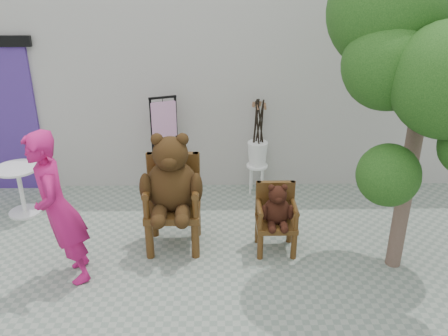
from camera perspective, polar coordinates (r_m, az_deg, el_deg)
name	(u,v)px	position (r m, az deg, el deg)	size (l,w,h in m)	color
ground_plane	(196,291)	(5.31, -3.40, -14.58)	(60.00, 60.00, 0.00)	gray
back_wall	(201,84)	(7.46, -2.80, 10.05)	(9.00, 1.00, 3.00)	#B4B0A8
chair_big	(172,186)	(5.65, -6.28, -2.12)	(0.74, 0.78, 1.49)	#3F250D
chair_small	(276,211)	(5.72, 6.32, -5.22)	(0.48, 0.48, 0.90)	#3F250D
person	(58,209)	(5.31, -19.32, -4.72)	(0.64, 0.42, 1.75)	#BB1763
cafe_table	(20,185)	(7.10, -23.33, -1.86)	(0.60, 0.60, 0.70)	white
display_stand	(166,158)	(7.07, -7.02, 1.25)	(0.54, 0.48, 1.51)	black
stool_bucket	(257,153)	(7.04, 4.05, 1.78)	(0.32, 0.32, 1.45)	white
tree	(418,46)	(5.16, 22.29, 13.48)	(2.10, 2.01, 3.57)	#4F3A2F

